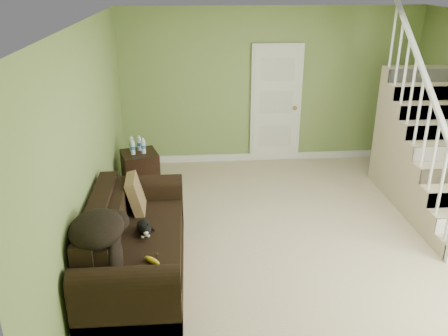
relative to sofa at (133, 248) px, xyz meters
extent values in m
cube|color=tan|center=(2.02, 0.60, -0.34)|extent=(5.00, 5.50, 0.01)
cube|color=white|center=(2.02, 0.60, 2.26)|extent=(5.00, 5.50, 0.01)
cube|color=#79924F|center=(2.02, 3.35, 0.96)|extent=(5.00, 0.04, 2.60)
cube|color=#79924F|center=(2.02, -2.15, 0.96)|extent=(5.00, 0.04, 2.60)
cube|color=#79924F|center=(-0.48, 0.60, 0.96)|extent=(0.04, 5.50, 2.60)
cube|color=white|center=(2.02, 3.32, -0.28)|extent=(5.00, 0.04, 0.12)
cube|color=white|center=(-0.45, 0.60, -0.28)|extent=(0.04, 5.50, 0.12)
cube|color=white|center=(2.12, 3.32, 0.67)|extent=(0.86, 0.05, 2.02)
cube|color=white|center=(2.12, 3.30, 0.66)|extent=(0.78, 0.04, 1.96)
sphere|color=olive|center=(2.44, 3.25, 0.61)|extent=(0.07, 0.07, 0.07)
cylinder|color=white|center=(3.57, 0.41, 0.51)|extent=(0.04, 0.04, 0.90)
cylinder|color=white|center=(3.57, 0.68, 0.71)|extent=(0.04, 0.04, 0.90)
cylinder|color=white|center=(3.57, 0.95, 0.91)|extent=(0.04, 0.04, 0.90)
cube|color=tan|center=(4.02, 1.22, 0.16)|extent=(1.00, 0.27, 1.00)
cylinder|color=white|center=(3.57, 1.22, 1.11)|extent=(0.04, 0.04, 0.90)
cube|color=tan|center=(4.02, 1.49, 0.26)|extent=(1.00, 0.27, 1.20)
cylinder|color=white|center=(3.57, 1.49, 1.31)|extent=(0.04, 0.04, 0.90)
cube|color=tan|center=(4.02, 1.76, 0.36)|extent=(1.00, 0.27, 1.40)
cylinder|color=white|center=(3.57, 1.76, 1.51)|extent=(0.04, 0.04, 0.90)
cube|color=tan|center=(4.02, 2.03, 0.46)|extent=(1.00, 0.27, 1.60)
cylinder|color=white|center=(3.57, 2.03, 1.71)|extent=(0.04, 0.04, 0.90)
cube|color=tan|center=(4.02, 2.30, 0.56)|extent=(1.00, 0.27, 1.80)
cylinder|color=white|center=(3.57, 2.30, 1.91)|extent=(0.04, 0.04, 0.90)
cube|color=white|center=(3.57, 1.22, 1.56)|extent=(0.06, 2.46, 1.84)
cube|color=black|center=(0.05, 0.00, -0.21)|extent=(0.96, 2.23, 0.25)
cube|color=black|center=(0.15, 0.00, 0.03)|extent=(0.73, 1.69, 0.22)
cube|color=black|center=(0.05, -0.99, -0.02)|extent=(0.96, 0.25, 0.63)
cube|color=black|center=(0.05, 0.99, -0.02)|extent=(0.96, 0.25, 0.63)
cylinder|color=black|center=(0.05, -0.99, 0.29)|extent=(0.96, 0.25, 0.25)
cylinder|color=black|center=(0.05, 0.99, 0.29)|extent=(0.96, 0.25, 0.25)
cube|color=black|center=(-0.33, 0.00, 0.23)|extent=(0.20, 1.73, 0.64)
cube|color=black|center=(-0.17, 0.00, 0.31)|extent=(0.14, 1.66, 0.36)
cube|color=black|center=(-0.11, 2.22, -0.03)|extent=(0.62, 0.62, 0.60)
cylinder|color=silver|center=(-0.19, 2.16, 0.37)|extent=(0.06, 0.06, 0.20)
cylinder|color=#2D63B2|center=(-0.19, 2.16, 0.37)|extent=(0.07, 0.07, 0.05)
cylinder|color=white|center=(-0.19, 2.16, 0.48)|extent=(0.03, 0.03, 0.03)
cylinder|color=silver|center=(-0.04, 2.20, 0.37)|extent=(0.06, 0.06, 0.20)
cylinder|color=#2D63B2|center=(-0.04, 2.20, 0.37)|extent=(0.07, 0.07, 0.05)
cylinder|color=white|center=(-0.04, 2.20, 0.48)|extent=(0.03, 0.03, 0.03)
cylinder|color=silver|center=(-0.11, 2.32, 0.37)|extent=(0.06, 0.06, 0.20)
cylinder|color=#2D63B2|center=(-0.11, 2.32, 0.37)|extent=(0.07, 0.07, 0.05)
cylinder|color=white|center=(-0.11, 2.32, 0.48)|extent=(0.03, 0.03, 0.03)
cylinder|color=silver|center=(-0.22, 2.30, 0.37)|extent=(0.06, 0.06, 0.20)
cylinder|color=#2D63B2|center=(-0.22, 2.30, 0.37)|extent=(0.07, 0.07, 0.05)
cylinder|color=white|center=(-0.22, 2.30, 0.48)|extent=(0.03, 0.03, 0.03)
ellipsoid|color=black|center=(0.13, 0.07, 0.21)|extent=(0.21, 0.30, 0.15)
ellipsoid|color=white|center=(0.13, 0.00, 0.19)|extent=(0.11, 0.13, 0.08)
sphere|color=black|center=(0.13, -0.08, 0.27)|extent=(0.12, 0.12, 0.10)
ellipsoid|color=white|center=(0.13, -0.12, 0.25)|extent=(0.06, 0.05, 0.05)
cone|color=black|center=(0.10, -0.07, 0.32)|extent=(0.04, 0.05, 0.04)
cone|color=black|center=(0.15, -0.07, 0.32)|extent=(0.04, 0.05, 0.04)
cylinder|color=black|center=(0.20, 0.17, 0.16)|extent=(0.12, 0.20, 0.03)
ellipsoid|color=yellow|center=(0.25, -0.50, 0.17)|extent=(0.18, 0.18, 0.06)
cube|color=#4F331F|center=(-0.01, 0.64, 0.33)|extent=(0.23, 0.45, 0.45)
ellipsoid|color=black|center=(-0.23, -0.56, 0.58)|extent=(0.62, 0.73, 0.27)
camera|label=1|loc=(0.64, -4.43, 2.75)|focal=38.00mm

